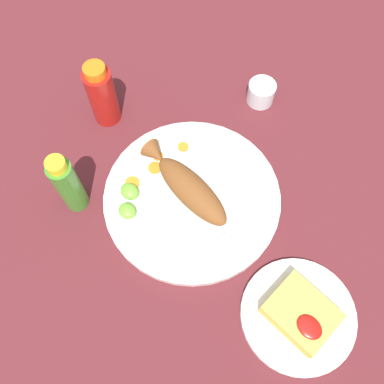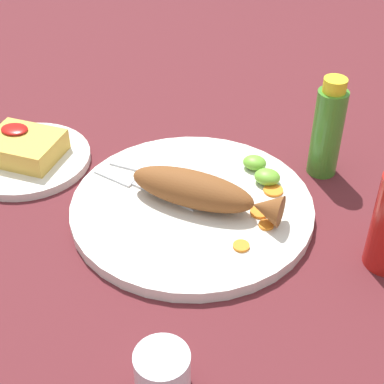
% 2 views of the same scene
% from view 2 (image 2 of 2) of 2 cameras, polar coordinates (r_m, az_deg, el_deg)
% --- Properties ---
extents(ground_plane, '(4.00, 4.00, 0.00)m').
position_cam_2_polar(ground_plane, '(0.88, -0.00, -1.94)').
color(ground_plane, '#561E23').
extents(main_plate, '(0.36, 0.36, 0.02)m').
position_cam_2_polar(main_plate, '(0.88, -0.00, -1.49)').
color(main_plate, silver).
rests_on(main_plate, ground_plane).
extents(fried_fish, '(0.23, 0.07, 0.05)m').
position_cam_2_polar(fried_fish, '(0.85, 0.90, 0.06)').
color(fried_fish, brown).
rests_on(fried_fish, main_plate).
extents(fork_near, '(0.18, 0.06, 0.00)m').
position_cam_2_polar(fork_near, '(0.91, -5.37, 0.57)').
color(fork_near, silver).
rests_on(fork_near, main_plate).
extents(fork_far, '(0.19, 0.03, 0.00)m').
position_cam_2_polar(fork_far, '(0.93, -3.51, 1.94)').
color(fork_far, silver).
rests_on(fork_far, main_plate).
extents(carrot_slice_near, '(0.02, 0.02, 0.00)m').
position_cam_2_polar(carrot_slice_near, '(0.80, 4.79, -5.24)').
color(carrot_slice_near, orange).
rests_on(carrot_slice_near, main_plate).
extents(carrot_slice_mid, '(0.02, 0.02, 0.00)m').
position_cam_2_polar(carrot_slice_mid, '(0.84, 7.20, -3.19)').
color(carrot_slice_mid, orange).
rests_on(carrot_slice_mid, main_plate).
extents(carrot_slice_far, '(0.03, 0.03, 0.00)m').
position_cam_2_polar(carrot_slice_far, '(0.86, 6.57, -1.94)').
color(carrot_slice_far, orange).
rests_on(carrot_slice_far, main_plate).
extents(carrot_slice_extra, '(0.03, 0.03, 0.00)m').
position_cam_2_polar(carrot_slice_extra, '(0.90, 7.88, 0.16)').
color(carrot_slice_extra, orange).
rests_on(carrot_slice_extra, main_plate).
extents(lime_wedge_main, '(0.04, 0.03, 0.02)m').
position_cam_2_polar(lime_wedge_main, '(0.91, 7.31, 1.46)').
color(lime_wedge_main, '#6BB233').
rests_on(lime_wedge_main, main_plate).
extents(lime_wedge_side, '(0.04, 0.03, 0.02)m').
position_cam_2_polar(lime_wedge_side, '(0.94, 6.09, 2.85)').
color(lime_wedge_side, '#6BB233').
rests_on(lime_wedge_side, main_plate).
extents(hot_sauce_bottle_green, '(0.05, 0.05, 0.17)m').
position_cam_2_polar(hot_sauce_bottle_green, '(0.95, 13.01, 5.90)').
color(hot_sauce_bottle_green, '#3D8428').
rests_on(hot_sauce_bottle_green, ground_plane).
extents(salt_cup, '(0.06, 0.06, 0.05)m').
position_cam_2_polar(salt_cup, '(0.67, -2.89, -17.09)').
color(salt_cup, silver).
rests_on(salt_cup, ground_plane).
extents(side_plate_fries, '(0.21, 0.21, 0.01)m').
position_cam_2_polar(side_plate_fries, '(1.02, -15.72, 3.07)').
color(side_plate_fries, silver).
rests_on(side_plate_fries, ground_plane).
extents(fries_pile, '(0.12, 0.10, 0.04)m').
position_cam_2_polar(fries_pile, '(1.01, -15.99, 4.29)').
color(fries_pile, gold).
rests_on(fries_pile, side_plate_fries).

